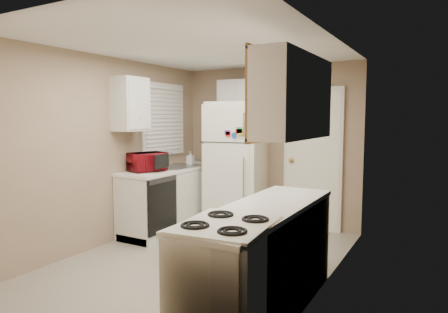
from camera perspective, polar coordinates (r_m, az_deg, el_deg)
The scene contains 19 objects.
floor at distance 4.74m, azimuth -3.07°, elevation -14.49°, with size 3.80×3.80×0.00m, color #AEA793.
ceiling at distance 4.52m, azimuth -3.23°, elevation 15.41°, with size 3.80×3.80×0.00m, color white.
wall_left at distance 5.36m, azimuth -15.87°, elevation 0.80°, with size 3.80×3.80×0.00m, color #9F8569.
wall_right at distance 3.91m, azimuth 14.42°, elevation -0.88°, with size 3.80×3.80×0.00m, color #9F8569.
wall_back at distance 6.16m, azimuth 6.42°, elevation 1.57°, with size 2.80×2.80×0.00m, color #9F8569.
wall_front at distance 3.06m, azimuth -22.69°, elevation -2.89°, with size 2.80×2.80×0.00m, color #9F8569.
left_counter at distance 5.94m, azimuth -7.40°, elevation -5.89°, with size 0.60×1.80×0.90m, color silver.
dishwasher at distance 5.29m, azimuth -8.79°, elevation -6.89°, with size 0.03×0.58×0.72m, color black.
sink at distance 5.99m, azimuth -6.59°, elevation -1.81°, with size 0.54×0.74×0.16m, color gray.
microwave at distance 5.50m, azimuth -10.93°, elevation -0.54°, with size 0.26×0.46×0.31m, color maroon.
soap_bottle at distance 6.21m, azimuth -4.81°, elevation -0.23°, with size 0.09×0.10×0.21m, color white.
window_blinds at distance 6.10m, azimuth -8.65°, elevation 5.27°, with size 0.10×0.98×1.08m, color silver.
upper_cabinet_left at distance 5.40m, azimuth -13.24°, elevation 7.27°, with size 0.30×0.45×0.70m, color silver.
refrigerator at distance 5.99m, azimuth 1.93°, elevation -1.13°, with size 0.76×0.74×1.85m, color white.
cabinet_over_fridge at distance 6.19m, azimuth 2.50°, elevation 9.04°, with size 0.70×0.30×0.40m, color silver.
interior_door at distance 5.90m, azimuth 12.52°, elevation -0.46°, with size 0.86×0.06×2.08m, color white.
right_counter at distance 3.44m, azimuth 5.49°, elevation -14.50°, with size 0.60×2.00×0.90m, color silver.
stove at distance 2.91m, azimuth 0.28°, elevation -18.55°, with size 0.59×0.72×0.88m, color white.
upper_cabinet_right at distance 3.45m, azimuth 10.05°, elevation 8.35°, with size 0.30×1.20×0.70m, color silver.
Camera 1 is at (2.40, -3.75, 1.63)m, focal length 32.00 mm.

